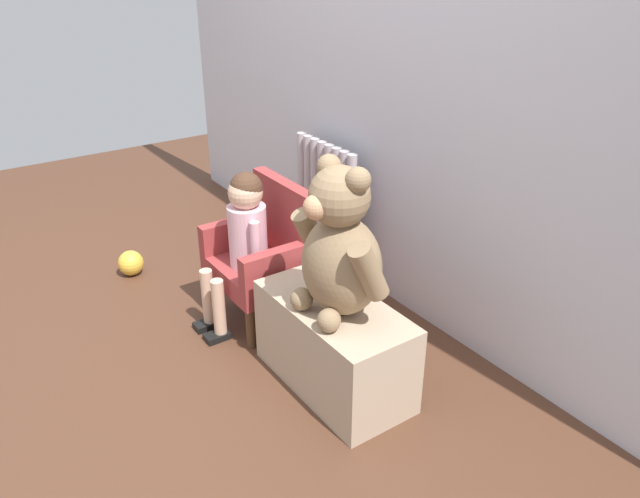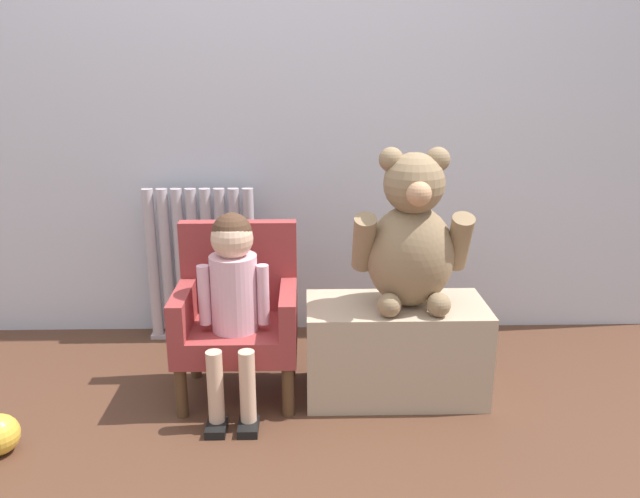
# 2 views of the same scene
# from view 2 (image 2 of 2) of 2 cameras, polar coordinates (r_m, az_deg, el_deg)

# --- Properties ---
(ground_plane) EXTENTS (6.00, 6.00, 0.00)m
(ground_plane) POSITION_cam_2_polar(r_m,az_deg,el_deg) (2.03, -6.73, -20.63)
(ground_plane) COLOR #4D2F1F
(back_wall) EXTENTS (3.80, 0.05, 2.40)m
(back_wall) POSITION_cam_2_polar(r_m,az_deg,el_deg) (2.80, -5.36, 16.09)
(back_wall) COLOR silver
(back_wall) RESTS_ON ground_plane
(radiator) EXTENTS (0.50, 0.05, 0.70)m
(radiator) POSITION_cam_2_polar(r_m,az_deg,el_deg) (2.85, -10.77, -1.53)
(radiator) COLOR #B5A9B1
(radiator) RESTS_ON ground_plane
(child_armchair) EXTENTS (0.45, 0.36, 0.65)m
(child_armchair) POSITION_cam_2_polar(r_m,az_deg,el_deg) (2.38, -7.53, -5.73)
(child_armchair) COLOR maroon
(child_armchair) RESTS_ON ground_plane
(child_figure) EXTENTS (0.25, 0.35, 0.73)m
(child_figure) POSITION_cam_2_polar(r_m,az_deg,el_deg) (2.23, -7.95, -3.25)
(child_figure) COLOR beige
(child_figure) RESTS_ON ground_plane
(low_bench) EXTENTS (0.67, 0.33, 0.37)m
(low_bench) POSITION_cam_2_polar(r_m,az_deg,el_deg) (2.41, 6.87, -9.07)
(low_bench) COLOR tan
(low_bench) RESTS_ON ground_plane
(large_teddy_bear) EXTENTS (0.42, 0.30, 0.58)m
(large_teddy_bear) POSITION_cam_2_polar(r_m,az_deg,el_deg) (2.25, 8.36, 0.96)
(large_teddy_bear) COLOR #8C7151
(large_teddy_bear) RESTS_ON low_bench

